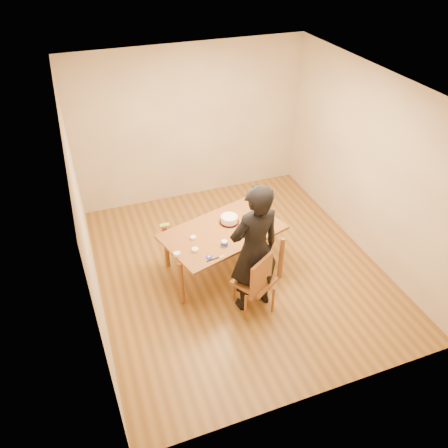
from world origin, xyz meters
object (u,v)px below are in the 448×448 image
object	(u,v)px
cake_plate	(229,222)
person	(254,250)
dining_chair	(254,281)
dining_table	(223,232)
cake	(229,219)

from	to	relation	value
cake_plate	person	size ratio (longest dim) A/B	0.15
dining_chair	cake_plate	world-z (taller)	cake_plate
cake_plate	person	distance (m)	0.90
dining_table	cake_plate	distance (m)	0.22
cake	dining_table	bearing A→B (deg)	-135.01
dining_table	dining_chair	distance (m)	0.84
cake	person	xyz separation A→B (m)	(-0.00, -0.88, 0.12)
cake_plate	cake	distance (m)	0.05
dining_table	cake	xyz separation A→B (m)	(0.15, 0.15, 0.08)
dining_table	dining_chair	xyz separation A→B (m)	(0.15, -0.78, -0.28)
dining_table	dining_chair	size ratio (longest dim) A/B	3.56
dining_chair	person	bearing A→B (deg)	58.52
dining_table	person	size ratio (longest dim) A/B	0.87
dining_table	person	bearing A→B (deg)	-95.24
dining_chair	cake	size ratio (longest dim) A/B	1.88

